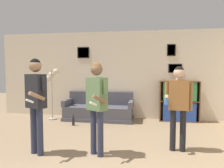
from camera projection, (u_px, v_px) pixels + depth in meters
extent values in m
cube|color=beige|center=(130.00, 75.00, 6.80)|extent=(8.55, 0.06, 2.70)
cube|color=black|center=(175.00, 68.00, 6.51)|extent=(0.39, 0.02, 0.26)
cube|color=gray|center=(175.00, 68.00, 6.50)|extent=(0.35, 0.01, 0.22)
cube|color=black|center=(83.00, 53.00, 6.96)|extent=(0.38, 0.02, 0.35)
cube|color=beige|center=(83.00, 53.00, 6.95)|extent=(0.34, 0.01, 0.30)
cube|color=black|center=(171.00, 50.00, 6.49)|extent=(0.25, 0.02, 0.34)
cube|color=#B2B2BC|center=(171.00, 50.00, 6.49)|extent=(0.20, 0.01, 0.30)
cube|color=#4C4C56|center=(99.00, 118.00, 6.58)|extent=(2.08, 0.80, 0.10)
cube|color=#4C4C56|center=(99.00, 111.00, 6.57)|extent=(2.02, 0.74, 0.32)
cube|color=#4C4C56|center=(101.00, 98.00, 6.86)|extent=(2.02, 0.14, 0.41)
cube|color=#4C4C56|center=(67.00, 102.00, 6.72)|extent=(0.12, 0.74, 0.18)
cube|color=#4C4C56|center=(131.00, 104.00, 6.38)|extent=(0.12, 0.74, 0.18)
cube|color=brown|center=(160.00, 101.00, 6.48)|extent=(0.02, 0.30, 1.19)
cube|color=brown|center=(199.00, 102.00, 6.29)|extent=(0.02, 0.30, 1.19)
cube|color=brown|center=(178.00, 100.00, 6.52)|extent=(1.12, 0.01, 1.19)
cube|color=brown|center=(179.00, 121.00, 6.42)|extent=(1.08, 0.30, 0.02)
cube|color=brown|center=(180.00, 81.00, 6.34)|extent=(1.08, 0.30, 0.02)
cube|color=brown|center=(179.00, 101.00, 6.38)|extent=(1.08, 0.30, 0.02)
cube|color=#2847A3|center=(179.00, 111.00, 6.39)|extent=(0.93, 0.26, 0.54)
cube|color=#338447|center=(179.00, 91.00, 6.35)|extent=(0.93, 0.26, 0.54)
cylinder|color=#ADA89E|center=(53.00, 119.00, 6.69)|extent=(0.28, 0.28, 0.03)
cylinder|color=#ADA89E|center=(52.00, 94.00, 6.64)|extent=(0.03, 0.03, 1.48)
cylinder|color=#ADA89E|center=(54.00, 71.00, 6.57)|extent=(0.02, 0.16, 0.02)
sphere|color=beige|center=(56.00, 72.00, 6.56)|extent=(0.19, 0.19, 0.19)
cylinder|color=#ADA89E|center=(51.00, 74.00, 6.66)|extent=(0.15, 0.09, 0.02)
sphere|color=beige|center=(51.00, 75.00, 6.73)|extent=(0.19, 0.19, 0.19)
cylinder|color=#ADA89E|center=(50.00, 77.00, 6.55)|extent=(0.15, 0.09, 0.02)
sphere|color=beige|center=(48.00, 79.00, 6.50)|extent=(0.19, 0.19, 0.19)
cylinder|color=#2D334C|center=(34.00, 130.00, 3.98)|extent=(0.11, 0.11, 0.85)
cylinder|color=#2D334C|center=(40.00, 132.00, 3.88)|extent=(0.11, 0.11, 0.85)
cube|color=#232328|center=(36.00, 91.00, 3.88)|extent=(0.41, 0.33, 0.60)
sphere|color=#997051|center=(35.00, 66.00, 3.85)|extent=(0.22, 0.22, 0.22)
sphere|color=black|center=(35.00, 64.00, 3.84)|extent=(0.19, 0.19, 0.19)
cylinder|color=#232328|center=(44.00, 84.00, 3.75)|extent=(0.07, 0.07, 0.25)
cylinder|color=#997051|center=(37.00, 96.00, 3.65)|extent=(0.18, 0.31, 0.19)
cylinder|color=white|center=(30.00, 101.00, 3.53)|extent=(0.09, 0.14, 0.09)
cylinder|color=#232328|center=(28.00, 92.00, 4.00)|extent=(0.07, 0.07, 0.57)
cylinder|color=#2D334C|center=(94.00, 132.00, 3.95)|extent=(0.11, 0.11, 0.82)
cylinder|color=#2D334C|center=(100.00, 134.00, 3.83)|extent=(0.11, 0.11, 0.82)
cube|color=#5B7A4C|center=(97.00, 94.00, 3.84)|extent=(0.41, 0.37, 0.58)
sphere|color=brown|center=(97.00, 69.00, 3.81)|extent=(0.21, 0.21, 0.21)
sphere|color=brown|center=(97.00, 67.00, 3.81)|extent=(0.18, 0.18, 0.18)
cylinder|color=#5B7A4C|center=(105.00, 87.00, 3.68)|extent=(0.07, 0.07, 0.24)
cylinder|color=brown|center=(99.00, 99.00, 3.60)|extent=(0.22, 0.28, 0.18)
cylinder|color=white|center=(93.00, 104.00, 3.51)|extent=(0.11, 0.14, 0.09)
cylinder|color=#5B7A4C|center=(89.00, 94.00, 3.99)|extent=(0.07, 0.07, 0.54)
cylinder|color=black|center=(173.00, 130.00, 4.12)|extent=(0.11, 0.11, 0.78)
cylinder|color=black|center=(183.00, 131.00, 4.07)|extent=(0.11, 0.11, 0.78)
cube|color=#936033|center=(179.00, 95.00, 4.05)|extent=(0.38, 0.23, 0.55)
sphere|color=#D1A889|center=(179.00, 73.00, 4.02)|extent=(0.20, 0.20, 0.20)
sphere|color=black|center=(179.00, 71.00, 4.01)|extent=(0.17, 0.17, 0.17)
cylinder|color=#936033|center=(191.00, 97.00, 3.99)|extent=(0.07, 0.07, 0.52)
cylinder|color=#936033|center=(167.00, 88.00, 4.09)|extent=(0.07, 0.07, 0.23)
cylinder|color=#D1A889|center=(166.00, 99.00, 3.98)|extent=(0.09, 0.29, 0.18)
cylinder|color=blue|center=(166.00, 102.00, 3.86)|extent=(0.08, 0.08, 0.10)
cylinder|color=black|center=(73.00, 122.00, 5.94)|extent=(0.07, 0.07, 0.21)
cylinder|color=black|center=(73.00, 116.00, 5.93)|extent=(0.03, 0.03, 0.09)
cylinder|color=white|center=(177.00, 79.00, 6.35)|extent=(0.08, 0.08, 0.12)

